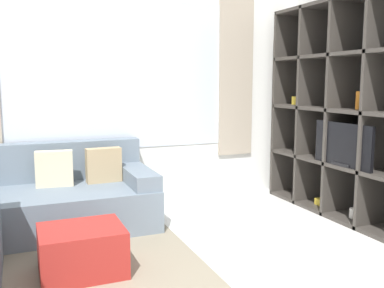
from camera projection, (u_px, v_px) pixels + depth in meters
The scene contains 6 objects.
wall_back at pixel (119, 84), 4.63m from camera, with size 5.70×0.11×2.70m.
wall_right at pixel (383, 84), 4.16m from camera, with size 0.07×4.04×2.70m, color white.
area_rug at pixel (30, 276), 3.03m from camera, with size 2.48×2.37×0.01m, color gray.
shelving_unit at pixel (345, 111), 4.36m from camera, with size 0.43×1.93×2.19m.
couch_main at pixel (58, 199), 4.03m from camera, with size 1.75×0.99×0.78m.
ottoman at pixel (82, 251), 3.05m from camera, with size 0.59×0.49×0.35m.
Camera 1 is at (-1.03, -1.76, 1.36)m, focal length 40.00 mm.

